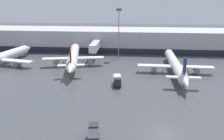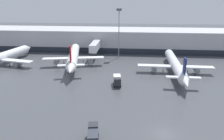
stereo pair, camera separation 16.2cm
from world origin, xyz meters
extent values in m
plane|color=#424449|center=(0.00, 0.00, 0.00)|extent=(320.00, 320.00, 0.00)
cube|color=#B2B2B7|center=(0.00, 62.00, 4.50)|extent=(160.00, 16.00, 9.00)
cube|color=#1E232D|center=(0.00, 53.95, 1.20)|extent=(156.80, 0.10, 2.40)
cube|color=#BCBCC1|center=(-19.67, 47.71, 4.60)|extent=(2.60, 12.57, 2.80)
cylinder|color=#3F4247|center=(-19.67, 42.03, 1.60)|extent=(0.44, 0.44, 3.20)
cylinder|color=silver|center=(7.56, 32.69, 2.73)|extent=(3.33, 27.21, 2.87)
cone|color=silver|center=(7.82, 47.85, 2.73)|extent=(2.78, 3.20, 2.72)
cone|color=silver|center=(7.29, 16.96, 2.73)|extent=(2.65, 4.34, 2.58)
cube|color=silver|center=(7.55, 32.02, 2.16)|extent=(22.76, 2.73, 0.44)
cube|color=silver|center=(7.34, 20.20, 3.02)|extent=(8.66, 1.46, 0.35)
cube|color=navy|center=(7.34, 20.20, 5.87)|extent=(0.40, 2.11, 4.56)
cylinder|color=slate|center=(1.18, 32.12, 1.29)|extent=(1.62, 2.60, 1.58)
cylinder|color=slate|center=(13.91, 31.91, 1.29)|extent=(1.62, 2.60, 1.58)
cylinder|color=#2D2D33|center=(7.71, 41.52, 0.72)|extent=(0.20, 0.20, 1.44)
cylinder|color=#2D2D33|center=(3.90, 31.40, 0.72)|extent=(0.20, 0.20, 1.44)
cylinder|color=#2D2D33|center=(11.17, 31.27, 0.72)|extent=(0.20, 0.20, 1.44)
cylinder|color=silver|center=(-50.25, 35.79, 2.69)|extent=(8.04, 25.41, 3.12)
cone|color=silver|center=(-47.42, 49.87, 2.69)|extent=(3.58, 3.95, 2.96)
cube|color=silver|center=(-50.37, 35.17, 2.06)|extent=(24.68, 7.41, 0.44)
cylinder|color=slate|center=(-43.61, 33.81, 1.12)|extent=(2.25, 3.16, 1.71)
cylinder|color=#2D2D33|center=(-48.63, 43.85, 0.64)|extent=(0.20, 0.20, 1.28)
cylinder|color=#2D2D33|center=(-46.63, 33.77, 0.64)|extent=(0.20, 0.20, 1.28)
cylinder|color=white|center=(-25.35, 37.01, 3.37)|extent=(8.01, 25.26, 3.16)
cone|color=white|center=(-28.14, 51.04, 3.37)|extent=(3.62, 4.00, 3.00)
cone|color=white|center=(-22.42, 22.37, 3.37)|extent=(3.72, 5.21, 2.84)
cube|color=white|center=(-25.22, 36.40, 2.74)|extent=(20.33, 6.20, 0.44)
cube|color=white|center=(-23.08, 25.68, 3.69)|extent=(7.80, 2.76, 0.35)
cube|color=maroon|center=(-23.08, 25.68, 6.87)|extent=(0.75, 2.08, 5.09)
cylinder|color=slate|center=(-30.79, 35.29, 1.78)|extent=(2.20, 2.80, 1.74)
cylinder|color=slate|center=(-19.66, 37.51, 1.78)|extent=(2.20, 2.80, 1.74)
cylinder|color=#2D2D33|center=(-26.94, 45.02, 0.97)|extent=(0.20, 0.20, 1.95)
cylinder|color=#2D2D33|center=(-28.28, 35.15, 0.97)|extent=(0.20, 0.20, 1.95)
cylinder|color=#2D2D33|center=(-21.92, 36.42, 0.97)|extent=(0.20, 0.20, 1.95)
cube|color=silver|center=(-9.55, 21.65, 1.62)|extent=(2.18, 2.89, 1.84)
cube|color=#26282D|center=(-9.28, 19.50, 1.60)|extent=(1.97, 1.85, 1.80)
cylinder|color=black|center=(-8.44, 19.54, 0.35)|extent=(0.33, 0.73, 0.70)
cylinder|color=black|center=(-10.11, 19.34, 0.35)|extent=(0.33, 0.73, 0.70)
cylinder|color=black|center=(-8.77, 22.23, 0.35)|extent=(0.33, 0.73, 0.70)
cylinder|color=black|center=(-10.44, 22.02, 0.35)|extent=(0.33, 0.73, 0.70)
cube|color=#2D333D|center=(-11.56, -4.17, 1.49)|extent=(2.06, 2.88, 1.58)
cube|color=#26282D|center=(-11.88, -2.05, 1.61)|extent=(1.82, 1.85, 1.83)
cylinder|color=black|center=(-12.64, -2.10, 0.35)|extent=(0.35, 0.73, 0.70)
cylinder|color=black|center=(-11.14, -1.87, 0.35)|extent=(0.35, 0.73, 0.70)
cylinder|color=gray|center=(-10.74, 48.36, 8.79)|extent=(0.30, 0.30, 17.59)
cube|color=#4C4C51|center=(-10.74, 48.36, 17.99)|extent=(1.80, 1.80, 0.80)
camera|label=1|loc=(-6.13, -32.80, 22.48)|focal=35.00mm
camera|label=2|loc=(-5.97, -32.79, 22.48)|focal=35.00mm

